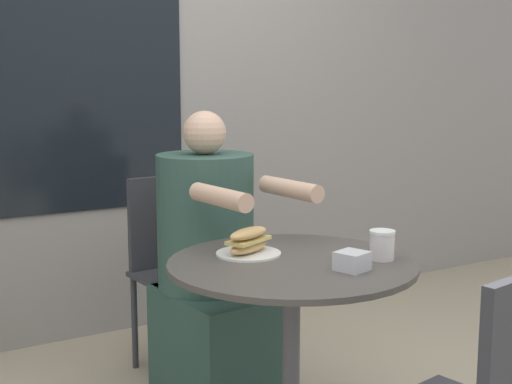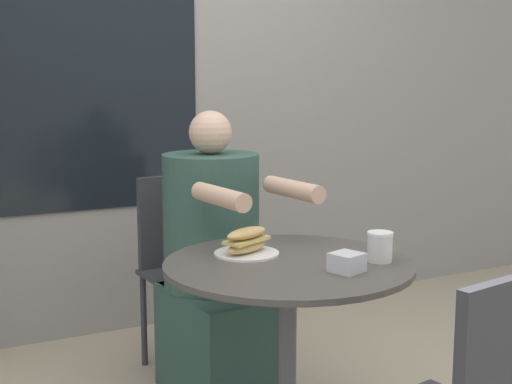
{
  "view_description": "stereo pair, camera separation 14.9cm",
  "coord_description": "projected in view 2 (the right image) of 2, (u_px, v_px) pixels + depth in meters",
  "views": [
    {
      "loc": [
        -1.27,
        -1.9,
        1.31
      ],
      "look_at": [
        0.0,
        0.23,
        0.91
      ],
      "focal_mm": 50.0,
      "sensor_mm": 36.0,
      "label": 1
    },
    {
      "loc": [
        -1.14,
        -1.98,
        1.31
      ],
      "look_at": [
        0.0,
        0.23,
        0.91
      ],
      "focal_mm": 50.0,
      "sensor_mm": 36.0,
      "label": 2
    }
  ],
  "objects": [
    {
      "name": "drink_cup",
      "position": [
        380.0,
        247.0,
        2.34
      ],
      "size": [
        0.09,
        0.09,
        0.1
      ],
      "color": "silver",
      "rests_on": "cafe_table"
    },
    {
      "name": "cafe_table",
      "position": [
        288.0,
        315.0,
        2.37
      ],
      "size": [
        0.83,
        0.83,
        0.71
      ],
      "color": "#47423D",
      "rests_on": "ground_plane"
    },
    {
      "name": "diner_chair",
      "position": [
        182.0,
        253.0,
        3.23
      ],
      "size": [
        0.41,
        0.41,
        0.87
      ],
      "rotation": [
        0.0,
        0.0,
        3.23
      ],
      "color": "#333338",
      "rests_on": "ground_plane"
    },
    {
      "name": "storefront_wall",
      "position": [
        134.0,
        60.0,
        3.61
      ],
      "size": [
        8.0,
        0.09,
        2.8
      ],
      "color": "gray",
      "rests_on": "ground_plane"
    },
    {
      "name": "seated_diner",
      "position": [
        217.0,
        275.0,
        2.93
      ],
      "size": [
        0.44,
        0.73,
        1.18
      ],
      "rotation": [
        0.0,
        0.0,
        3.23
      ],
      "color": "#2D4C42",
      "rests_on": "ground_plane"
    },
    {
      "name": "sandwich_on_plate",
      "position": [
        247.0,
        243.0,
        2.44
      ],
      "size": [
        0.22,
        0.22,
        0.09
      ],
      "rotation": [
        0.0,
        0.0,
        0.42
      ],
      "color": "white",
      "rests_on": "cafe_table"
    },
    {
      "name": "napkin_box",
      "position": [
        347.0,
        262.0,
        2.22
      ],
      "size": [
        0.11,
        0.11,
        0.06
      ],
      "rotation": [
        0.0,
        0.0,
        0.31
      ],
      "color": "silver",
      "rests_on": "cafe_table"
    }
  ]
}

